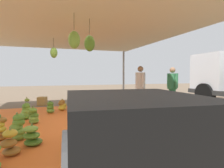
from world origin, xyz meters
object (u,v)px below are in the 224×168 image
Objects in this scene: banana_bunch_1 at (50,108)px; banana_bunch_4 at (18,128)px; banana_bunch_12 at (27,105)px; worker_2 at (140,84)px; banana_bunch_2 at (73,143)px; banana_bunch_7 at (34,116)px; banana_bunch_3 at (1,130)px; banana_bunch_11 at (75,105)px; banana_bunch_13 at (26,112)px; banana_bunch_9 at (62,105)px; banana_bunch_15 at (32,136)px; banana_bunch_0 at (10,144)px; worker_0 at (172,85)px; banana_bunch_8 at (106,101)px; crate_0 at (42,101)px; banana_bunch_14 at (80,132)px; banana_bunch_6 at (114,132)px.

banana_bunch_4 is at bearing -13.47° from banana_bunch_1.
banana_bunch_12 is 0.29× the size of worker_2.
banana_bunch_7 is (-2.42, -0.82, 0.02)m from banana_bunch_2.
banana_bunch_3 reaches higher than banana_bunch_12.
banana_bunch_13 is at bearing -56.86° from banana_bunch_11.
banana_bunch_9 is 0.96× the size of banana_bunch_15.
banana_bunch_11 reaches higher than banana_bunch_0.
banana_bunch_2 is 5.26m from worker_0.
banana_bunch_13 reaches higher than banana_bunch_8.
crate_0 is at bearing -173.08° from banana_bunch_2.
banana_bunch_14 reaches higher than banana_bunch_0.
banana_bunch_9 is 1.39m from banana_bunch_12.
banana_bunch_2 is 0.94× the size of banana_bunch_6.
banana_bunch_13 is 5.39m from worker_0.
banana_bunch_12 is (-2.26, -0.41, -0.00)m from banana_bunch_7.
banana_bunch_2 reaches higher than banana_bunch_9.
banana_bunch_13 is 0.31× the size of worker_0.
banana_bunch_13 is (-1.84, 0.28, 0.01)m from banana_bunch_3.
banana_bunch_1 is 3.71m from banana_bunch_6.
banana_bunch_2 reaches higher than banana_bunch_1.
banana_bunch_8 is 1.02× the size of banana_bunch_11.
banana_bunch_3 is 1.05× the size of banana_bunch_8.
banana_bunch_0 is 0.96× the size of banana_bunch_12.
banana_bunch_14 is (-0.11, -0.67, 0.04)m from banana_bunch_6.
banana_bunch_9 is at bearing 132.89° from banana_bunch_1.
banana_bunch_7 is 1.10× the size of banana_bunch_9.
banana_bunch_0 is 1.31× the size of crate_0.
banana_bunch_11 is (-3.82, -0.29, 0.00)m from banana_bunch_6.
worker_2 is at bearing 144.67° from banana_bunch_6.
banana_bunch_15 is at bearing 3.43° from banana_bunch_7.
banana_bunch_8 is 0.97× the size of banana_bunch_13.
banana_bunch_15 is (3.13, -0.35, -0.02)m from banana_bunch_1.
worker_2 reaches higher than banana_bunch_11.
banana_bunch_8 is 0.30× the size of worker_2.
banana_bunch_4 is at bearing -8.23° from banana_bunch_7.
worker_0 is at bearing 122.47° from banana_bunch_14.
banana_bunch_12 is 1.27m from crate_0.
banana_bunch_7 is 5.16m from worker_0.
banana_bunch_4 reaches higher than crate_0.
banana_bunch_0 is 0.78m from banana_bunch_4.
banana_bunch_15 is at bearing -34.84° from banana_bunch_8.
banana_bunch_3 reaches higher than banana_bunch_2.
banana_bunch_6 is 3.36m from banana_bunch_13.
banana_bunch_12 is at bearing -176.60° from banana_bunch_4.
banana_bunch_2 is 0.88× the size of banana_bunch_3.
worker_0 is at bearing 73.16° from banana_bunch_11.
banana_bunch_14 is (3.41, 0.54, 0.06)m from banana_bunch_1.
banana_bunch_1 is 2.41m from banana_bunch_8.
banana_bunch_14 is (2.03, 0.99, 0.04)m from banana_bunch_7.
banana_bunch_0 is at bearing -15.77° from banana_bunch_9.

